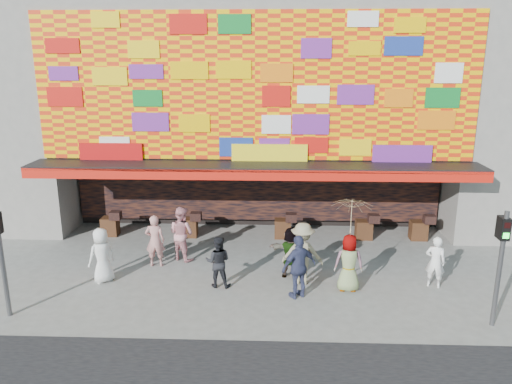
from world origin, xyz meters
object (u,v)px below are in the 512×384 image
(ped_g, at_px, (349,263))
(ped_a, at_px, (102,255))
(signal_right, at_px, (501,256))
(ped_d, at_px, (303,253))
(ped_b, at_px, (155,241))
(ped_c, at_px, (218,262))
(ped_e, at_px, (299,267))
(ped_i, at_px, (181,233))
(signal_left, at_px, (0,249))
(ped_h, at_px, (435,262))
(parasol, at_px, (351,217))
(ped_f, at_px, (291,252))

(ped_g, bearing_deg, ped_a, -0.28)
(signal_right, xyz_separation_m, ped_a, (-10.61, 2.11, -1.02))
(ped_d, bearing_deg, ped_b, -6.39)
(ped_c, xyz_separation_m, ped_e, (2.32, -0.60, 0.14))
(ped_d, relative_size, ped_e, 1.03)
(ped_g, xyz_separation_m, ped_i, (-5.20, 2.10, 0.06))
(signal_left, relative_size, ped_c, 1.94)
(ped_g, bearing_deg, ped_b, -12.30)
(signal_left, height_order, ped_g, signal_left)
(ped_h, xyz_separation_m, ped_i, (-7.74, 1.75, 0.13))
(signal_right, height_order, ped_e, signal_right)
(ped_h, distance_m, parasol, 2.95)
(ped_e, xyz_separation_m, ped_g, (1.44, 0.48, -0.07))
(ped_f, xyz_separation_m, ped_g, (1.62, -0.83, 0.04))
(signal_right, bearing_deg, ped_c, 164.84)
(signal_left, xyz_separation_m, ped_d, (7.73, 2.25, -0.92))
(ped_b, height_order, ped_i, ped_i)
(ped_b, bearing_deg, ped_i, -144.81)
(ped_a, xyz_separation_m, ped_i, (2.04, 1.80, 0.07))
(parasol, bearing_deg, ped_i, 158.02)
(signal_right, xyz_separation_m, ped_e, (-4.82, 1.33, -0.95))
(ped_d, distance_m, parasol, 1.88)
(signal_left, height_order, ped_b, signal_left)
(signal_right, distance_m, ped_i, 9.47)
(signal_left, height_order, parasol, signal_left)
(ped_a, relative_size, ped_h, 1.08)
(ped_d, height_order, parasol, parasol)
(ped_f, height_order, ped_h, ped_f)
(signal_right, bearing_deg, ped_a, 168.76)
(ped_d, distance_m, ped_f, 0.53)
(ped_c, bearing_deg, ped_f, -157.81)
(ped_f, bearing_deg, parasol, 172.35)
(signal_left, xyz_separation_m, ped_e, (7.58, 1.33, -0.95))
(signal_right, bearing_deg, ped_h, 110.94)
(signal_right, height_order, ped_b, signal_right)
(ped_e, bearing_deg, ped_g, 167.80)
(ped_b, height_order, ped_e, ped_e)
(ped_g, height_order, parasol, parasol)
(ped_h, bearing_deg, ped_g, 28.06)
(ped_f, height_order, ped_g, ped_g)
(ped_c, height_order, ped_g, ped_g)
(signal_right, relative_size, ped_f, 1.87)
(ped_d, relative_size, ped_g, 1.11)
(parasol, bearing_deg, ped_d, 161.51)
(signal_right, relative_size, ped_g, 1.78)
(ped_b, bearing_deg, parasol, 163.13)
(ped_c, xyz_separation_m, ped_i, (-1.43, 1.97, 0.13))
(ped_b, relative_size, ped_g, 1.01)
(signal_right, relative_size, ped_e, 1.64)
(ped_b, bearing_deg, signal_left, 44.71)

